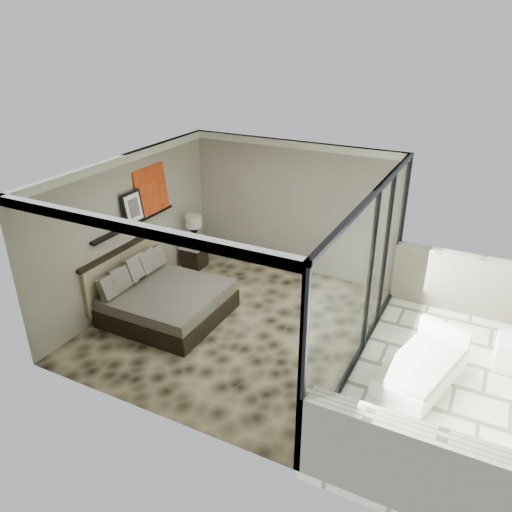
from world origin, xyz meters
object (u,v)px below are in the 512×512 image
at_px(nightstand, 195,256).
at_px(bed, 163,299).
at_px(lounger, 422,368).
at_px(table_lamp, 194,226).

bearing_deg(nightstand, bed, -78.14).
bearing_deg(lounger, bed, -161.48).
relative_size(table_lamp, lounger, 0.37).
bearing_deg(bed, table_lamp, 106.83).
height_order(bed, table_lamp, table_lamp).
relative_size(nightstand, table_lamp, 0.74).
bearing_deg(nightstand, lounger, -23.12).
relative_size(bed, lounger, 1.13).
relative_size(bed, nightstand, 4.16).
height_order(bed, lounger, bed).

